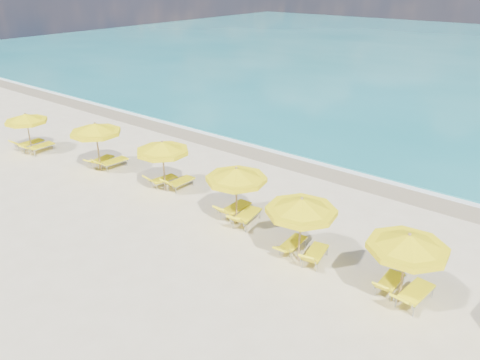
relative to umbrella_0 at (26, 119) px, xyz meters
The scene contains 22 objects.
ground_plane 13.29m from the umbrella_0, ahead, with size 120.00×120.00×0.00m, color beige.
wet_sand_band 15.49m from the umbrella_0, 31.30° to the left, with size 120.00×2.60×0.01m, color tan.
foam_line 15.92m from the umbrella_0, 33.78° to the left, with size 120.00×1.20×0.03m, color white.
whitecap_near 19.08m from the umbrella_0, 67.92° to the left, with size 14.00×0.36×0.05m, color white.
umbrella_0 is the anchor object (origin of this frame).
umbrella_1 5.20m from the umbrella_0, ahead, with size 3.20×3.20×2.51m.
umbrella_2 9.56m from the umbrella_0, ahead, with size 3.01×3.01×2.41m.
umbrella_3 13.98m from the umbrella_0, ahead, with size 2.78×2.78×2.42m.
umbrella_4 17.32m from the umbrella_0, ahead, with size 2.91×2.91×2.45m.
umbrella_5 20.88m from the umbrella_0, ahead, with size 2.95×2.95×2.41m.
lounger_0_left 1.77m from the umbrella_0, 159.12° to the left, with size 0.70×1.84×0.81m.
lounger_0_right 1.78m from the umbrella_0, 28.99° to the left, with size 0.66×1.84×0.72m.
lounger_1_left 5.18m from the umbrella_0, 13.94° to the left, with size 0.84×1.76×0.67m.
lounger_1_right 5.89m from the umbrella_0, 13.83° to the left, with size 0.76×1.87×0.74m.
lounger_2_left 9.34m from the umbrella_0, ahead, with size 0.77×1.67×0.76m.
lounger_2_right 10.21m from the umbrella_0, ahead, with size 0.60×1.72×0.79m.
lounger_3_left 13.74m from the umbrella_0, ahead, with size 0.65×1.84×0.86m.
lounger_3_right 14.46m from the umbrella_0, ahead, with size 0.91×1.93×0.84m.
lounger_4_left 16.92m from the umbrella_0, ahead, with size 0.63×1.68×0.62m.
lounger_4_right 17.90m from the umbrella_0, ahead, with size 0.87×1.74×0.82m.
lounger_5_left 20.51m from the umbrella_0, ahead, with size 0.57×1.57×0.76m.
lounger_5_right 21.33m from the umbrella_0, ahead, with size 0.84×1.93×0.82m.
Camera 1 is at (11.12, -12.49, 9.19)m, focal length 35.00 mm.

